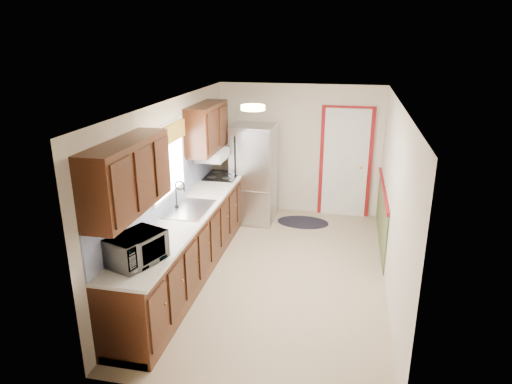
% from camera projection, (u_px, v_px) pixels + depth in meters
% --- Properties ---
extents(room_shell, '(3.20, 5.20, 2.52)m').
position_uv_depth(room_shell, '(278.00, 193.00, 6.14)').
color(room_shell, tan).
rests_on(room_shell, ground).
extents(kitchen_run, '(0.63, 4.00, 2.20)m').
position_uv_depth(kitchen_run, '(185.00, 220.00, 6.23)').
color(kitchen_run, '#35170C').
rests_on(kitchen_run, ground).
extents(back_wall_trim, '(1.12, 2.30, 2.08)m').
position_uv_depth(back_wall_trim, '(353.00, 173.00, 8.09)').
color(back_wall_trim, maroon).
rests_on(back_wall_trim, ground).
extents(ceiling_fixture, '(0.30, 0.30, 0.06)m').
position_uv_depth(ceiling_fixture, '(253.00, 108.00, 5.63)').
color(ceiling_fixture, '#FFD88C').
rests_on(ceiling_fixture, room_shell).
extents(microwave, '(0.50, 0.65, 0.39)m').
position_uv_depth(microwave, '(136.00, 246.00, 4.73)').
color(microwave, white).
rests_on(microwave, kitchen_run).
extents(refrigerator, '(0.75, 0.74, 1.75)m').
position_uv_depth(refrigerator, '(254.00, 174.00, 8.10)').
color(refrigerator, '#B7B7BC').
rests_on(refrigerator, ground).
extents(rug, '(0.93, 0.60, 0.01)m').
position_uv_depth(rug, '(303.00, 222.00, 8.25)').
color(rug, black).
rests_on(rug, ground).
extents(cooktop, '(0.52, 0.63, 0.02)m').
position_uv_depth(cooktop, '(222.00, 176.00, 7.74)').
color(cooktop, black).
rests_on(cooktop, kitchen_run).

